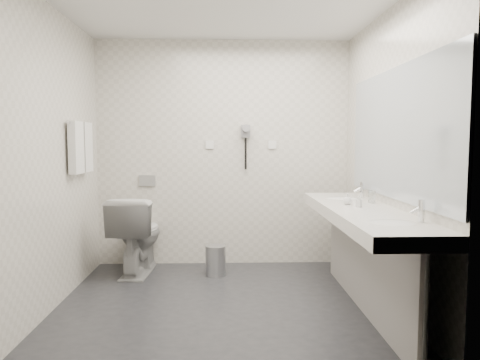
{
  "coord_description": "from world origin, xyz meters",
  "views": [
    {
      "loc": [
        0.02,
        -3.77,
        1.38
      ],
      "look_at": [
        0.15,
        0.15,
        1.05
      ],
      "focal_mm": 33.83,
      "sensor_mm": 36.0,
      "label": 1
    }
  ],
  "objects": [
    {
      "name": "floor",
      "position": [
        0.0,
        0.0,
        0.0
      ],
      "size": [
        2.8,
        2.8,
        0.0
      ],
      "primitive_type": "plane",
      "color": "#232327",
      "rests_on": "ground"
    },
    {
      "name": "ceiling",
      "position": [
        0.0,
        0.0,
        2.5
      ],
      "size": [
        2.8,
        2.8,
        0.0
      ],
      "primitive_type": "plane",
      "rotation": [
        3.14,
        0.0,
        0.0
      ],
      "color": "silver",
      "rests_on": "wall_back"
    },
    {
      "name": "wall_back",
      "position": [
        0.0,
        1.3,
        1.25
      ],
      "size": [
        2.8,
        0.0,
        2.8
      ],
      "primitive_type": "plane",
      "rotation": [
        1.57,
        0.0,
        0.0
      ],
      "color": "beige",
      "rests_on": "floor"
    },
    {
      "name": "wall_front",
      "position": [
        0.0,
        -1.3,
        1.25
      ],
      "size": [
        2.8,
        0.0,
        2.8
      ],
      "primitive_type": "plane",
      "rotation": [
        -1.57,
        0.0,
        0.0
      ],
      "color": "beige",
      "rests_on": "floor"
    },
    {
      "name": "wall_left",
      "position": [
        -1.4,
        0.0,
        1.25
      ],
      "size": [
        0.0,
        2.6,
        2.6
      ],
      "primitive_type": "plane",
      "rotation": [
        1.57,
        0.0,
        1.57
      ],
      "color": "beige",
      "rests_on": "floor"
    },
    {
      "name": "wall_right",
      "position": [
        1.4,
        0.0,
        1.25
      ],
      "size": [
        0.0,
        2.6,
        2.6
      ],
      "primitive_type": "plane",
      "rotation": [
        1.57,
        0.0,
        -1.57
      ],
      "color": "beige",
      "rests_on": "floor"
    },
    {
      "name": "vanity_counter",
      "position": [
        1.12,
        -0.2,
        0.8
      ],
      "size": [
        0.55,
        2.2,
        0.1
      ],
      "primitive_type": "cube",
      "color": "silver",
      "rests_on": "floor"
    },
    {
      "name": "vanity_panel",
      "position": [
        1.15,
        -0.2,
        0.38
      ],
      "size": [
        0.03,
        2.15,
        0.75
      ],
      "primitive_type": "cube",
      "color": "gray",
      "rests_on": "floor"
    },
    {
      "name": "vanity_post_near",
      "position": [
        1.18,
        -1.24,
        0.38
      ],
      "size": [
        0.06,
        0.06,
        0.75
      ],
      "primitive_type": "cylinder",
      "color": "silver",
      "rests_on": "floor"
    },
    {
      "name": "vanity_post_far",
      "position": [
        1.18,
        0.84,
        0.38
      ],
      "size": [
        0.06,
        0.06,
        0.75
      ],
      "primitive_type": "cylinder",
      "color": "silver",
      "rests_on": "floor"
    },
    {
      "name": "mirror",
      "position": [
        1.39,
        -0.2,
        1.45
      ],
      "size": [
        0.02,
        2.2,
        1.05
      ],
      "primitive_type": "cube",
      "color": "#B2BCC6",
      "rests_on": "wall_right"
    },
    {
      "name": "basin_near",
      "position": [
        1.12,
        -0.85,
        0.83
      ],
      "size": [
        0.4,
        0.31,
        0.05
      ],
      "primitive_type": "ellipsoid",
      "color": "silver",
      "rests_on": "vanity_counter"
    },
    {
      "name": "basin_far",
      "position": [
        1.12,
        0.45,
        0.83
      ],
      "size": [
        0.4,
        0.31,
        0.05
      ],
      "primitive_type": "ellipsoid",
      "color": "silver",
      "rests_on": "vanity_counter"
    },
    {
      "name": "faucet_near",
      "position": [
        1.32,
        -0.85,
        0.92
      ],
      "size": [
        0.04,
        0.04,
        0.15
      ],
      "primitive_type": "cylinder",
      "color": "silver",
      "rests_on": "vanity_counter"
    },
    {
      "name": "faucet_far",
      "position": [
        1.32,
        0.45,
        0.92
      ],
      "size": [
        0.04,
        0.04,
        0.15
      ],
      "primitive_type": "cylinder",
      "color": "silver",
      "rests_on": "vanity_counter"
    },
    {
      "name": "soap_bottle_a",
      "position": [
        1.11,
        -0.15,
        0.9
      ],
      "size": [
        0.06,
        0.06,
        0.09
      ],
      "primitive_type": "imported",
      "rotation": [
        0.0,
        0.0,
        0.78
      ],
      "color": "white",
      "rests_on": "vanity_counter"
    },
    {
      "name": "soap_bottle_b",
      "position": [
        1.06,
        -0.0,
        0.9
      ],
      "size": [
        0.1,
        0.1,
        0.09
      ],
      "primitive_type": "imported",
      "rotation": [
        0.0,
        0.0,
        -0.39
      ],
      "color": "white",
      "rests_on": "vanity_counter"
    },
    {
      "name": "glass_left",
      "position": [
        1.3,
        0.09,
        0.91
      ],
      "size": [
        0.08,
        0.08,
        0.11
      ],
      "primitive_type": "cylinder",
      "rotation": [
        0.0,
        0.0,
        -0.33
      ],
      "color": "silver",
      "rests_on": "vanity_counter"
    },
    {
      "name": "toilet",
      "position": [
        -0.91,
        0.95,
        0.41
      ],
      "size": [
        0.52,
        0.84,
        0.82
      ],
      "primitive_type": "imported",
      "rotation": [
        0.0,
        0.0,
        3.07
      ],
      "color": "silver",
      "rests_on": "floor"
    },
    {
      "name": "flush_plate",
      "position": [
        -0.85,
        1.29,
        0.95
      ],
      "size": [
        0.18,
        0.02,
        0.12
      ],
      "primitive_type": "cube",
      "color": "#B2B5BA",
      "rests_on": "wall_back"
    },
    {
      "name": "pedal_bin",
      "position": [
        -0.08,
        0.83,
        0.15
      ],
      "size": [
        0.25,
        0.25,
        0.3
      ],
      "primitive_type": "cylinder",
      "rotation": [
        0.0,
        0.0,
        0.23
      ],
      "color": "#B2B5BA",
      "rests_on": "floor"
    },
    {
      "name": "bin_lid",
      "position": [
        -0.08,
        0.83,
        0.3
      ],
      "size": [
        0.21,
        0.21,
        0.02
      ],
      "primitive_type": "cylinder",
      "color": "#B2B5BA",
      "rests_on": "pedal_bin"
    },
    {
      "name": "towel_rail",
      "position": [
        -1.35,
        0.55,
        1.55
      ],
      "size": [
        0.02,
        0.62,
        0.02
      ],
      "primitive_type": "cylinder",
      "rotation": [
        1.57,
        0.0,
        0.0
      ],
      "color": "silver",
      "rests_on": "wall_left"
    },
    {
      "name": "towel_near",
      "position": [
        -1.34,
        0.41,
        1.33
      ],
      "size": [
        0.07,
        0.24,
        0.48
      ],
      "primitive_type": "cube",
      "color": "silver",
      "rests_on": "towel_rail"
    },
    {
      "name": "towel_far",
      "position": [
        -1.34,
        0.69,
        1.33
      ],
      "size": [
        0.07,
        0.24,
        0.48
      ],
      "primitive_type": "cube",
      "color": "silver",
      "rests_on": "towel_rail"
    },
    {
      "name": "dryer_cradle",
      "position": [
        0.25,
        1.27,
        1.5
      ],
      "size": [
        0.1,
        0.04,
        0.14
      ],
      "primitive_type": "cube",
      "color": "gray",
      "rests_on": "wall_back"
    },
    {
      "name": "dryer_barrel",
      "position": [
        0.25,
        1.2,
        1.53
      ],
      "size": [
        0.08,
        0.14,
        0.08
      ],
      "primitive_type": "cylinder",
      "rotation": [
        1.57,
        0.0,
        0.0
      ],
      "color": "gray",
      "rests_on": "dryer_cradle"
    },
    {
      "name": "dryer_cord",
      "position": [
        0.25,
        1.26,
        1.25
      ],
      "size": [
        0.02,
        0.02,
        0.35
      ],
      "primitive_type": "cylinder",
      "color": "black",
      "rests_on": "dryer_cradle"
    },
    {
      "name": "switch_plate_a",
      "position": [
        -0.15,
        1.29,
        1.35
      ],
      "size": [
        0.09,
        0.02,
        0.09
      ],
      "primitive_type": "cube",
      "color": "silver",
      "rests_on": "wall_back"
    },
    {
      "name": "switch_plate_b",
      "position": [
        0.55,
        1.29,
        1.35
      ],
      "size": [
        0.09,
        0.02,
        0.09
      ],
      "primitive_type": "cube",
      "color": "silver",
      "rests_on": "wall_back"
    }
  ]
}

